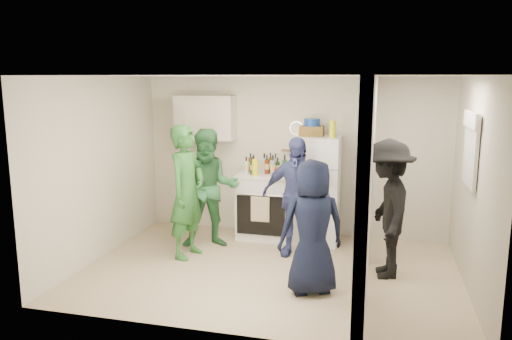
{
  "coord_description": "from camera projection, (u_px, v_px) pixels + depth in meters",
  "views": [
    {
      "loc": [
        1.33,
        -6.02,
        2.48
      ],
      "look_at": [
        -0.28,
        0.4,
        1.25
      ],
      "focal_mm": 35.0,
      "sensor_mm": 36.0,
      "label": 1
    }
  ],
  "objects": [
    {
      "name": "floor",
      "position": [
        269.0,
        270.0,
        6.51
      ],
      "size": [
        4.8,
        4.8,
        0.0
      ],
      "primitive_type": "plane",
      "color": "tan",
      "rests_on": "ground"
    },
    {
      "name": "wall_back",
      "position": [
        293.0,
        156.0,
        7.9
      ],
      "size": [
        4.8,
        0.0,
        4.8
      ],
      "primitive_type": "plane",
      "rotation": [
        1.57,
        0.0,
        0.0
      ],
      "color": "silver",
      "rests_on": "floor"
    },
    {
      "name": "wall_front",
      "position": [
        230.0,
        211.0,
        4.66
      ],
      "size": [
        4.8,
        0.0,
        4.8
      ],
      "primitive_type": "plane",
      "rotation": [
        -1.57,
        0.0,
        0.0
      ],
      "color": "silver",
      "rests_on": "floor"
    },
    {
      "name": "wall_left",
      "position": [
        100.0,
        168.0,
        6.86
      ],
      "size": [
        0.0,
        3.4,
        3.4
      ],
      "primitive_type": "plane",
      "rotation": [
        1.57,
        0.0,
        1.57
      ],
      "color": "silver",
      "rests_on": "floor"
    },
    {
      "name": "wall_right",
      "position": [
        474.0,
        187.0,
        5.71
      ],
      "size": [
        0.0,
        3.4,
        3.4
      ],
      "primitive_type": "plane",
      "rotation": [
        1.57,
        0.0,
        -1.57
      ],
      "color": "silver",
      "rests_on": "floor"
    },
    {
      "name": "ceiling",
      "position": [
        270.0,
        76.0,
        6.05
      ],
      "size": [
        4.8,
        4.8,
        0.0
      ],
      "primitive_type": "plane",
      "rotation": [
        3.14,
        0.0,
        0.0
      ],
      "color": "white",
      "rests_on": "wall_back"
    },
    {
      "name": "partition_pier_back",
      "position": [
        370.0,
        166.0,
        7.04
      ],
      "size": [
        0.12,
        1.2,
        2.5
      ],
      "primitive_type": "cube",
      "color": "silver",
      "rests_on": "floor"
    },
    {
      "name": "partition_pier_front",
      "position": [
        364.0,
        203.0,
        4.94
      ],
      "size": [
        0.12,
        1.2,
        2.5
      ],
      "primitive_type": "cube",
      "color": "silver",
      "rests_on": "floor"
    },
    {
      "name": "partition_header",
      "position": [
        371.0,
        93.0,
        5.8
      ],
      "size": [
        0.12,
        1.0,
        0.4
      ],
      "primitive_type": "cube",
      "color": "silver",
      "rests_on": "partition_pier_back"
    },
    {
      "name": "stove",
      "position": [
        266.0,
        205.0,
        7.81
      ],
      "size": [
        0.85,
        0.71,
        1.02
      ],
      "primitive_type": "cube",
      "color": "white",
      "rests_on": "floor"
    },
    {
      "name": "upper_cabinet",
      "position": [
        205.0,
        118.0,
        7.96
      ],
      "size": [
        0.95,
        0.34,
        0.7
      ],
      "primitive_type": "cube",
      "color": "silver",
      "rests_on": "wall_back"
    },
    {
      "name": "fridge",
      "position": [
        317.0,
        190.0,
        7.54
      ],
      "size": [
        0.67,
        0.65,
        1.62
      ],
      "primitive_type": "cube",
      "color": "white",
      "rests_on": "floor"
    },
    {
      "name": "wicker_basket",
      "position": [
        312.0,
        131.0,
        7.45
      ],
      "size": [
        0.35,
        0.25,
        0.15
      ],
      "primitive_type": "cube",
      "color": "brown",
      "rests_on": "fridge"
    },
    {
      "name": "blue_bowl",
      "position": [
        312.0,
        122.0,
        7.42
      ],
      "size": [
        0.24,
        0.24,
        0.11
      ],
      "primitive_type": "cylinder",
      "color": "navy",
      "rests_on": "wicker_basket"
    },
    {
      "name": "yellow_cup_stack_top",
      "position": [
        332.0,
        129.0,
        7.22
      ],
      "size": [
        0.09,
        0.09,
        0.25
      ],
      "primitive_type": "cylinder",
      "color": "#CBDA12",
      "rests_on": "fridge"
    },
    {
      "name": "wall_clock",
      "position": [
        297.0,
        128.0,
        7.79
      ],
      "size": [
        0.22,
        0.02,
        0.22
      ],
      "primitive_type": "cylinder",
      "rotation": [
        1.57,
        0.0,
        0.0
      ],
      "color": "white",
      "rests_on": "wall_back"
    },
    {
      "name": "spice_shelf",
      "position": [
        293.0,
        150.0,
        7.84
      ],
      "size": [
        0.35,
        0.08,
        0.03
      ],
      "primitive_type": "cube",
      "color": "olive",
      "rests_on": "wall_back"
    },
    {
      "name": "nook_window",
      "position": [
        472.0,
        150.0,
        5.83
      ],
      "size": [
        0.03,
        0.7,
        0.8
      ],
      "primitive_type": "cube",
      "color": "black",
      "rests_on": "wall_right"
    },
    {
      "name": "nook_window_frame",
      "position": [
        471.0,
        150.0,
        5.83
      ],
      "size": [
        0.04,
        0.76,
        0.86
      ],
      "primitive_type": "cube",
      "color": "white",
      "rests_on": "wall_right"
    },
    {
      "name": "nook_valance",
      "position": [
        471.0,
        120.0,
        5.77
      ],
      "size": [
        0.04,
        0.82,
        0.18
      ],
      "primitive_type": "cube",
      "color": "white",
      "rests_on": "wall_right"
    },
    {
      "name": "yellow_cup_stack_stove",
      "position": [
        255.0,
        168.0,
        7.51
      ],
      "size": [
        0.09,
        0.09,
        0.25
      ],
      "primitive_type": "cylinder",
      "color": "yellow",
      "rests_on": "stove"
    },
    {
      "name": "red_cup",
      "position": [
        277.0,
        173.0,
        7.46
      ],
      "size": [
        0.09,
        0.09,
        0.12
      ],
      "primitive_type": "cylinder",
      "color": "red",
      "rests_on": "stove"
    },
    {
      "name": "person_green_left",
      "position": [
        187.0,
        192.0,
        6.88
      ],
      "size": [
        0.57,
        0.75,
        1.85
      ],
      "primitive_type": "imported",
      "rotation": [
        0.0,
        0.0,
        1.37
      ],
      "color": "#34732E",
      "rests_on": "floor"
    },
    {
      "name": "person_green_center",
      "position": [
        210.0,
        189.0,
        7.29
      ],
      "size": [
        1.04,
        0.93,
        1.76
      ],
      "primitive_type": "imported",
      "rotation": [
        0.0,
        0.0,
        0.37
      ],
      "color": "#32733F",
      "rests_on": "floor"
    },
    {
      "name": "person_denim",
      "position": [
        296.0,
        197.0,
        6.95
      ],
      "size": [
        1.04,
        0.55,
        1.69
      ],
      "primitive_type": "imported",
      "rotation": [
        0.0,
        0.0,
        -0.14
      ],
      "color": "#39447E",
      "rests_on": "floor"
    },
    {
      "name": "person_navy",
      "position": [
        312.0,
        227.0,
        5.72
      ],
      "size": [
        0.91,
        0.78,
        1.58
      ],
      "primitive_type": "imported",
      "rotation": [
        0.0,
        0.0,
        -2.71
      ],
      "color": "black",
      "rests_on": "floor"
    },
    {
      "name": "person_nook",
      "position": [
        387.0,
        209.0,
        6.2
      ],
      "size": [
        0.78,
        1.2,
        1.74
      ],
      "primitive_type": "imported",
      "rotation": [
        0.0,
        0.0,
        -1.44
      ],
      "color": "black",
      "rests_on": "floor"
    },
    {
      "name": "bottle_a",
      "position": [
        251.0,
        162.0,
        7.85
      ],
      "size": [
        0.07,
        0.07,
        0.29
      ],
      "primitive_type": "cylinder",
      "color": "brown",
      "rests_on": "stove"
    },
    {
      "name": "bottle_b",
      "position": [
        252.0,
        166.0,
        7.65
      ],
      "size": [
        0.07,
        0.07,
        0.26
      ],
      "primitive_type": "cylinder",
      "color": "#1F501A",
      "rests_on": "stove"
    },
    {
      "name": "bottle_c",
      "position": [
        264.0,
        162.0,
        7.85
      ],
      "size": [
        0.07,
        0.07,
        0.29
      ],
      "primitive_type": "cylinder",
      "color": "silver",
      "rests_on": "stove"
    },
    {
      "name": "bottle_d",
      "position": [
        267.0,
        164.0,
        7.65
      ],
      "size": [
        0.07,
        0.07,
        0.29
      ],
      "primitive_type": "cylinder",
      "color": "#642411",
      "rests_on": "stove"
    },
    {
      "name": "bottle_e",
      "position": [
        275.0,
        163.0,
        7.83
      ],
      "size": [
        0.07,
        0.07,
        0.29
      ],
      "primitive_type": "cylinder",
      "color": "#9292A1",
      "rests_on": "stove"
    },
    {
      "name": "bottle_f",
      "position": [
        278.0,
        166.0,
        7.66
      ],
      "size": [
        0.07,
        0.07,
        0.25
      ],
      "primitive_type": "cylinder",
      "color": "#153A18",
      "rests_on": "stove"
    },
    {
      "name": "bottle_g",
      "position": [
        284.0,
        165.0,
        7.77
      ],
      "size": [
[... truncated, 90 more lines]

